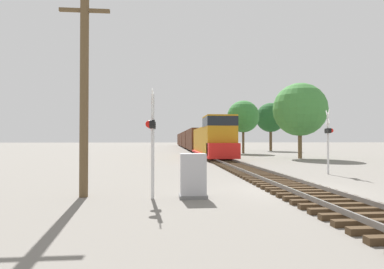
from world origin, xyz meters
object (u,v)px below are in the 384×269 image
Objects in this scene: tree_far_right at (300,110)px; tree_mid_background at (243,117)px; freight_train at (190,140)px; crossing_signal_near at (152,132)px; utility_pole at (84,92)px; crossing_signal_far at (328,134)px; relay_cabinet at (193,176)px; tree_deep_background at (271,118)px.

tree_far_right is 1.05× the size of tree_mid_background.
tree_far_right is at bearing -75.56° from freight_train.
freight_train is 21.65× the size of crossing_signal_near.
tree_far_right is at bearing -75.44° from tree_mid_background.
crossing_signal_far is at bearing 25.15° from utility_pole.
utility_pole is at bearing 172.75° from relay_cabinet.
crossing_signal_far is at bearing -108.73° from tree_far_right.
freight_train reaches higher than crossing_signal_far.
relay_cabinet is at bearing -107.48° from tree_mid_background.
tree_deep_background reaches higher than crossing_signal_far.
crossing_signal_near is at bearing 139.25° from crossing_signal_far.
tree_far_right is 12.58m from tree_mid_background.
relay_cabinet is (-8.66, -6.41, -1.63)m from crossing_signal_far.
crossing_signal_far is 37.60m from tree_deep_background.
tree_mid_background is at bearing 66.25° from utility_pole.
freight_train is 57.50m from crossing_signal_near.
crossing_signal_near is 2.14m from relay_cabinet.
crossing_signal_near is (-5.74, -57.21, 0.32)m from freight_train.
tree_far_right reaches higher than freight_train.
relay_cabinet is 4.99m from utility_pole.
freight_train is 10.03× the size of tree_far_right.
relay_cabinet is at bearing 90.93° from crossing_signal_near.
tree_deep_background is (9.36, 36.23, 3.69)m from crossing_signal_far.
tree_deep_background is at bearing -46.62° from freight_train.
tree_far_right is at bearing 57.06° from relay_cabinet.
freight_train reaches higher than crossing_signal_near.
crossing_signal_far reaches higher than crossing_signal_near.
tree_mid_background is (6.16, -24.02, 3.48)m from freight_train.
relay_cabinet is (1.46, 0.02, -1.57)m from crossing_signal_near.
crossing_signal_far reaches higher than relay_cabinet.
tree_deep_background is (18.02, 42.65, 5.32)m from relay_cabinet.
tree_deep_background reaches higher than relay_cabinet.
tree_far_right is (13.61, 20.99, 4.58)m from relay_cabinet.
utility_pole is 0.84× the size of tree_deep_background.
tree_deep_background is (4.42, 21.65, 0.74)m from tree_far_right.
crossing_signal_near is at bearing -125.63° from tree_far_right.
crossing_signal_near is at bearing -109.72° from tree_mid_background.
crossing_signal_far is at bearing -85.07° from freight_train.
freight_train is 52.64× the size of relay_cabinet.
crossing_signal_near reaches higher than relay_cabinet.
crossing_signal_near is 47.06m from tree_deep_background.
relay_cabinet is 0.18× the size of tree_deep_background.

